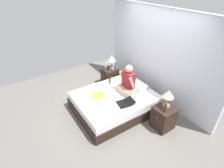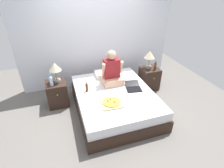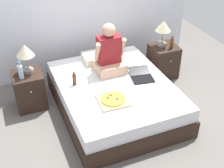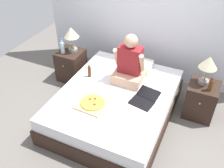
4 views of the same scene
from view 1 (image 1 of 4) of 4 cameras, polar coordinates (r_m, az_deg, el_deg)
The scene contains 14 objects.
ground_plane at distance 4.84m, azimuth 0.89°, elevation -8.08°, with size 5.97×5.97×0.00m, color #66605B.
wall_back at distance 4.99m, azimuth 14.47°, elevation 9.01°, with size 3.97×0.12×2.50m, color silver.
bed at distance 4.69m, azimuth 0.92°, elevation -5.93°, with size 1.62×2.05×0.47m.
nightstand_left at distance 5.74m, azimuth -0.76°, elevation 2.47°, with size 0.44×0.47×0.57m.
lamp_on_left_nightstand at distance 5.46m, azimuth -0.13°, elevation 8.04°, with size 0.26×0.26×0.45m.
water_bottle at distance 5.58m, azimuth -2.01°, elevation 6.11°, with size 0.07×0.07×0.28m.
nightstand_right at distance 4.33m, azimuth 16.42°, elevation -10.46°, with size 0.44×0.47×0.57m.
lamp_on_right_nightstand at distance 4.00m, azimuth 17.90°, elevation -3.41°, with size 0.26×0.26×0.45m.
beer_bottle at distance 3.99m, azimuth 17.01°, elevation -7.51°, with size 0.06×0.06×0.23m.
pillow at distance 4.89m, azimuth 8.39°, elevation -0.37°, with size 0.52×0.34×0.12m, color silver.
person_seated at distance 4.53m, azimuth 5.18°, elevation 0.48°, with size 0.47×0.40×0.78m.
laptop at distance 4.26m, azimuth 4.19°, elevation -6.21°, with size 0.38×0.46×0.07m.
pizza_box at distance 4.51m, azimuth -4.42°, elevation -3.74°, with size 0.42×0.42×0.05m.
beer_bottle_on_bed at distance 4.98m, azimuth -0.72°, elevation 1.09°, with size 0.06×0.06×0.22m.
Camera 1 is at (3.06, -2.09, 3.11)m, focal length 28.00 mm.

